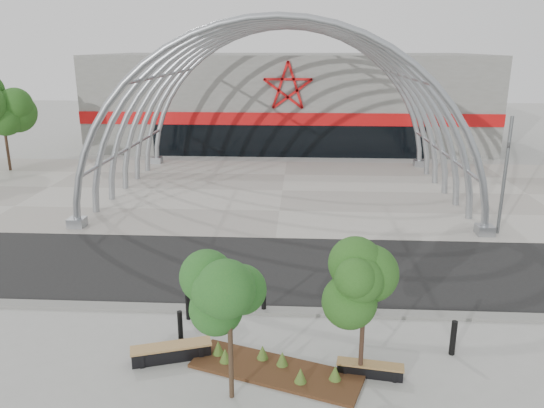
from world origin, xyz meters
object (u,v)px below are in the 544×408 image
(bench_0, at_px, (171,352))
(street_tree_1, at_px, (365,288))
(bench_1, at_px, (370,370))
(signal_pole, at_px, (505,174))
(street_tree_0, at_px, (229,297))
(bollard_2, at_px, (264,298))

(bench_0, bearing_deg, street_tree_1, -5.53)
(bench_1, bearing_deg, signal_pole, 57.68)
(signal_pole, bearing_deg, street_tree_1, -123.12)
(signal_pole, xyz_separation_m, bench_1, (-7.56, -11.94, -2.79))
(street_tree_0, relative_size, bollard_2, 3.85)
(bench_1, bearing_deg, street_tree_0, -163.05)
(bench_0, relative_size, bench_1, 1.26)
(bench_0, bearing_deg, signal_pole, 41.01)
(street_tree_1, distance_m, bollard_2, 5.08)
(street_tree_1, relative_size, bollard_2, 3.60)
(signal_pole, bearing_deg, bench_0, -138.99)
(bench_0, bearing_deg, bollard_2, 50.96)
(street_tree_1, height_order, bollard_2, street_tree_1)
(street_tree_0, bearing_deg, bench_0, 141.03)
(signal_pole, height_order, bollard_2, signal_pole)
(signal_pole, relative_size, bollard_2, 5.51)
(street_tree_0, bearing_deg, bench_1, 16.95)
(bench_0, xyz_separation_m, bench_1, (5.65, -0.46, -0.05))
(signal_pole, xyz_separation_m, bench_0, (-13.21, -11.48, -2.74))
(bollard_2, bearing_deg, street_tree_0, -96.19)
(street_tree_1, bearing_deg, signal_pole, 56.88)
(street_tree_0, height_order, street_tree_1, street_tree_0)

